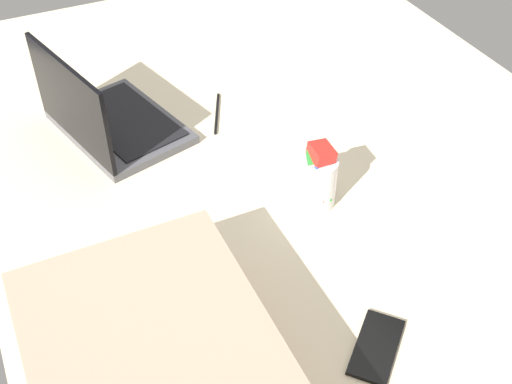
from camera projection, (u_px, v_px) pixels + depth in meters
bed_mattress at (280, 168)px, 162.25cm from camera, size 180.00×140.00×18.00cm
laptop at (107, 119)px, 154.51cm from camera, size 37.78×30.67×23.00cm
snack_cup at (316, 179)px, 135.57cm from camera, size 9.05×9.00×14.14cm
cell_phone at (376, 347)px, 111.57cm from camera, size 14.46×14.93×0.80cm
pillow at (161, 381)px, 99.71cm from camera, size 52.00×36.00×13.00cm
charger_cable at (217, 113)px, 163.57cm from camera, size 15.64×7.76×0.60cm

